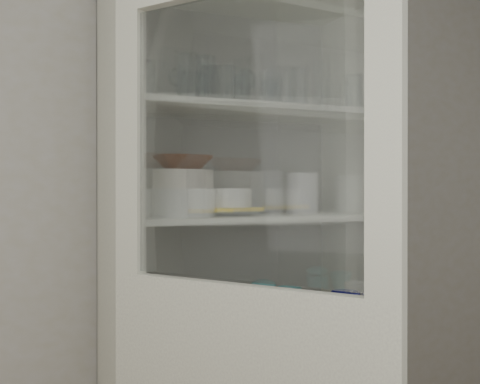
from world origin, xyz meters
name	(u,v)px	position (x,y,z in m)	size (l,w,h in m)	color
wall_back	(172,204)	(0.00, 1.50, 1.30)	(3.60, 0.02, 2.60)	#9B9685
pantry_cabinet	(234,297)	(0.20, 1.34, 0.94)	(1.00, 0.45, 2.10)	#BAB7A8
cupboard_door	(241,368)	(-0.05, 0.68, 0.87)	(0.53, 0.77, 2.00)	#BAB7A8
tumbler_0	(188,77)	(-0.05, 1.13, 1.74)	(0.08, 0.08, 0.15)	silver
tumbler_1	(226,84)	(0.09, 1.13, 1.72)	(0.06, 0.06, 0.13)	silver
tumbler_2	(205,79)	(0.00, 1.11, 1.73)	(0.07, 0.07, 0.15)	silver
tumbler_3	(274,88)	(0.28, 1.16, 1.73)	(0.07, 0.07, 0.13)	silver
tumbler_4	(287,88)	(0.34, 1.15, 1.73)	(0.07, 0.07, 0.14)	silver
tumbler_5	(298,88)	(0.39, 1.17, 1.74)	(0.07, 0.07, 0.15)	silver
tumbler_6	(354,93)	(0.61, 1.13, 1.73)	(0.07, 0.07, 0.13)	silver
tumbler_7	(135,80)	(-0.21, 1.24, 1.74)	(0.08, 0.08, 0.15)	silver
tumbler_8	(209,87)	(0.07, 1.27, 1.74)	(0.08, 0.08, 0.15)	silver
tumbler_9	(213,88)	(0.09, 1.29, 1.74)	(0.08, 0.08, 0.15)	silver
tumbler_10	(241,92)	(0.20, 1.26, 1.72)	(0.06, 0.06, 0.13)	silver
tumbler_11	(270,91)	(0.31, 1.25, 1.73)	(0.07, 0.07, 0.14)	silver
goblet_0	(178,86)	(-0.01, 1.37, 1.75)	(0.08, 0.08, 0.17)	silver
goblet_1	(208,88)	(0.11, 1.38, 1.75)	(0.08, 0.08, 0.19)	silver
goblet_2	(246,89)	(0.26, 1.36, 1.75)	(0.08, 0.08, 0.19)	silver
goblet_3	(270,96)	(0.38, 1.39, 1.74)	(0.07, 0.07, 0.15)	silver
plate_stack_front	(183,202)	(-0.04, 1.24, 1.31)	(0.23, 0.23, 0.10)	white
plate_stack_back	(154,202)	(-0.11, 1.36, 1.31)	(0.23, 0.23, 0.10)	white
cream_bowl	(183,179)	(-0.04, 1.24, 1.39)	(0.22, 0.22, 0.07)	silver
terracotta_bowl	(183,163)	(-0.04, 1.24, 1.45)	(0.21, 0.21, 0.05)	#51230F
glass_platter	(230,213)	(0.15, 1.25, 1.27)	(0.30, 0.30, 0.02)	silver
yellow_trivet	(230,209)	(0.15, 1.25, 1.28)	(0.18, 0.18, 0.01)	yellow
white_ramekin	(230,198)	(0.15, 1.25, 1.33)	(0.16, 0.16, 0.07)	white
grey_bowl_stack	(302,193)	(0.46, 1.25, 1.34)	(0.12, 0.12, 0.16)	silver
mug_blue	(345,304)	(0.61, 1.19, 0.91)	(0.12, 0.12, 0.10)	navy
mug_teal	(288,300)	(0.44, 1.34, 0.91)	(0.11, 0.11, 0.10)	teal
mug_white	(312,310)	(0.43, 1.14, 0.91)	(0.10, 0.10, 0.09)	white
teal_jar	(264,300)	(0.32, 1.32, 0.92)	(0.10, 0.10, 0.12)	teal
measuring_cups	(153,327)	(-0.16, 1.21, 0.88)	(0.10, 0.10, 0.04)	#AAAAAA
white_canister	(178,307)	(-0.03, 1.32, 0.92)	(0.10, 0.10, 0.12)	white
tumbler_12	(146,80)	(-0.18, 1.19, 1.73)	(0.07, 0.07, 0.13)	silver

